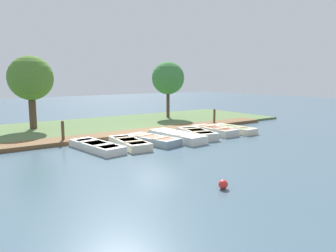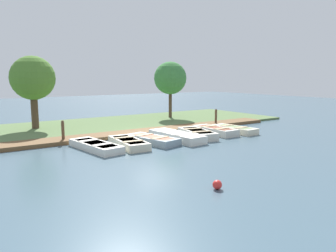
{
  "view_description": "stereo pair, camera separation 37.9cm",
  "coord_description": "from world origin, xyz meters",
  "px_view_note": "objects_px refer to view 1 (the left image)",
  "views": [
    {
      "loc": [
        14.79,
        -9.72,
        3.27
      ],
      "look_at": [
        0.65,
        0.36,
        0.65
      ],
      "focal_mm": 35.0,
      "sensor_mm": 36.0,
      "label": 1
    },
    {
      "loc": [
        15.0,
        -9.41,
        3.27
      ],
      "look_at": [
        0.65,
        0.36,
        0.65
      ],
      "focal_mm": 35.0,
      "sensor_mm": 36.0,
      "label": 2
    }
  ],
  "objects_px": {
    "rowboat_2": "(153,140)",
    "rowboat_4": "(197,133)",
    "park_tree_left": "(168,78)",
    "rowboat_3": "(177,136)",
    "rowboat_1": "(129,143)",
    "mooring_post_far": "(214,117)",
    "rowboat_6": "(233,129)",
    "park_tree_far_left": "(31,79)",
    "rowboat_5": "(215,130)",
    "buoy": "(223,184)",
    "rowboat_0": "(97,146)",
    "mooring_post_near": "(63,132)"
  },
  "relations": [
    {
      "from": "rowboat_2",
      "to": "mooring_post_far",
      "type": "relative_size",
      "value": 2.7
    },
    {
      "from": "rowboat_6",
      "to": "mooring_post_near",
      "type": "height_order",
      "value": "mooring_post_near"
    },
    {
      "from": "rowboat_4",
      "to": "buoy",
      "type": "bearing_deg",
      "value": -22.45
    },
    {
      "from": "rowboat_0",
      "to": "park_tree_far_left",
      "type": "distance_m",
      "value": 7.79
    },
    {
      "from": "park_tree_far_left",
      "to": "rowboat_5",
      "type": "bearing_deg",
      "value": 49.31
    },
    {
      "from": "rowboat_0",
      "to": "buoy",
      "type": "height_order",
      "value": "rowboat_0"
    },
    {
      "from": "rowboat_3",
      "to": "rowboat_4",
      "type": "distance_m",
      "value": 1.4
    },
    {
      "from": "rowboat_2",
      "to": "rowboat_6",
      "type": "bearing_deg",
      "value": 77.18
    },
    {
      "from": "rowboat_3",
      "to": "rowboat_1",
      "type": "bearing_deg",
      "value": -93.15
    },
    {
      "from": "mooring_post_far",
      "to": "park_tree_far_left",
      "type": "distance_m",
      "value": 11.78
    },
    {
      "from": "buoy",
      "to": "rowboat_2",
      "type": "bearing_deg",
      "value": 164.13
    },
    {
      "from": "rowboat_2",
      "to": "park_tree_left",
      "type": "relative_size",
      "value": 0.7
    },
    {
      "from": "rowboat_4",
      "to": "mooring_post_near",
      "type": "relative_size",
      "value": 2.6
    },
    {
      "from": "rowboat_4",
      "to": "buoy",
      "type": "height_order",
      "value": "rowboat_4"
    },
    {
      "from": "buoy",
      "to": "mooring_post_near",
      "type": "bearing_deg",
      "value": -169.76
    },
    {
      "from": "rowboat_2",
      "to": "mooring_post_far",
      "type": "xyz_separation_m",
      "value": [
        -2.54,
        6.56,
        0.39
      ]
    },
    {
      "from": "rowboat_4",
      "to": "rowboat_2",
      "type": "bearing_deg",
      "value": -77.86
    },
    {
      "from": "rowboat_0",
      "to": "park_tree_left",
      "type": "xyz_separation_m",
      "value": [
        -6.97,
        8.92,
        2.98
      ]
    },
    {
      "from": "rowboat_2",
      "to": "rowboat_6",
      "type": "relative_size",
      "value": 1.07
    },
    {
      "from": "rowboat_2",
      "to": "rowboat_4",
      "type": "bearing_deg",
      "value": 76.71
    },
    {
      "from": "rowboat_4",
      "to": "rowboat_5",
      "type": "distance_m",
      "value": 1.56
    },
    {
      "from": "rowboat_3",
      "to": "park_tree_far_left",
      "type": "relative_size",
      "value": 0.78
    },
    {
      "from": "rowboat_0",
      "to": "park_tree_far_left",
      "type": "xyz_separation_m",
      "value": [
        -7.13,
        -1.01,
        2.98
      ]
    },
    {
      "from": "rowboat_3",
      "to": "buoy",
      "type": "bearing_deg",
      "value": -30.25
    },
    {
      "from": "park_tree_left",
      "to": "rowboat_5",
      "type": "bearing_deg",
      "value": -13.4
    },
    {
      "from": "rowboat_0",
      "to": "rowboat_3",
      "type": "distance_m",
      "value": 4.34
    },
    {
      "from": "park_tree_left",
      "to": "rowboat_3",
      "type": "bearing_deg",
      "value": -32.47
    },
    {
      "from": "mooring_post_near",
      "to": "rowboat_2",
      "type": "bearing_deg",
      "value": 55.02
    },
    {
      "from": "rowboat_4",
      "to": "park_tree_left",
      "type": "bearing_deg",
      "value": 168.9
    },
    {
      "from": "park_tree_left",
      "to": "mooring_post_far",
      "type": "bearing_deg",
      "value": 6.33
    },
    {
      "from": "rowboat_1",
      "to": "park_tree_far_left",
      "type": "xyz_separation_m",
      "value": [
        -7.4,
        -2.54,
        2.97
      ]
    },
    {
      "from": "buoy",
      "to": "rowboat_0",
      "type": "bearing_deg",
      "value": -172.39
    },
    {
      "from": "rowboat_0",
      "to": "rowboat_1",
      "type": "bearing_deg",
      "value": 72.08
    },
    {
      "from": "mooring_post_far",
      "to": "rowboat_0",
      "type": "bearing_deg",
      "value": -76.11
    },
    {
      "from": "buoy",
      "to": "park_tree_left",
      "type": "bearing_deg",
      "value": 150.27
    },
    {
      "from": "rowboat_0",
      "to": "mooring_post_far",
      "type": "bearing_deg",
      "value": 96.02
    },
    {
      "from": "rowboat_1",
      "to": "mooring_post_far",
      "type": "relative_size",
      "value": 2.54
    },
    {
      "from": "rowboat_6",
      "to": "mooring_post_far",
      "type": "height_order",
      "value": "mooring_post_far"
    },
    {
      "from": "rowboat_3",
      "to": "rowboat_5",
      "type": "height_order",
      "value": "rowboat_3"
    },
    {
      "from": "rowboat_4",
      "to": "park_tree_far_left",
      "type": "distance_m",
      "value": 10.4
    },
    {
      "from": "rowboat_6",
      "to": "park_tree_far_left",
      "type": "distance_m",
      "value": 12.43
    },
    {
      "from": "rowboat_6",
      "to": "park_tree_left",
      "type": "xyz_separation_m",
      "value": [
        -7.19,
        0.36,
        2.97
      ]
    },
    {
      "from": "rowboat_0",
      "to": "mooring_post_near",
      "type": "bearing_deg",
      "value": -170.02
    },
    {
      "from": "rowboat_1",
      "to": "rowboat_4",
      "type": "xyz_separation_m",
      "value": [
        -0.03,
        4.2,
        0.03
      ]
    },
    {
      "from": "rowboat_2",
      "to": "park_tree_far_left",
      "type": "xyz_separation_m",
      "value": [
        -7.33,
        -3.88,
        2.97
      ]
    },
    {
      "from": "mooring_post_far",
      "to": "park_tree_left",
      "type": "relative_size",
      "value": 0.26
    },
    {
      "from": "rowboat_1",
      "to": "rowboat_3",
      "type": "xyz_separation_m",
      "value": [
        -0.02,
        2.8,
        0.03
      ]
    },
    {
      "from": "rowboat_5",
      "to": "rowboat_6",
      "type": "distance_m",
      "value": 1.32
    },
    {
      "from": "rowboat_0",
      "to": "rowboat_5",
      "type": "distance_m",
      "value": 7.26
    },
    {
      "from": "rowboat_5",
      "to": "buoy",
      "type": "distance_m",
      "value": 9.46
    }
  ]
}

